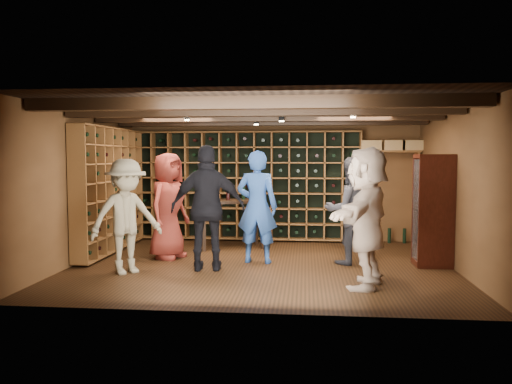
# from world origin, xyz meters

# --- Properties ---
(ground) EXTENTS (6.00, 6.00, 0.00)m
(ground) POSITION_xyz_m (0.00, 0.00, 0.00)
(ground) COLOR #331D0E
(ground) RESTS_ON ground
(room_shell) EXTENTS (6.00, 6.00, 6.00)m
(room_shell) POSITION_xyz_m (0.00, 0.05, 2.42)
(room_shell) COLOR brown
(room_shell) RESTS_ON ground
(wine_rack_back) EXTENTS (4.65, 0.30, 2.20)m
(wine_rack_back) POSITION_xyz_m (-0.52, 2.33, 1.15)
(wine_rack_back) COLOR brown
(wine_rack_back) RESTS_ON ground
(wine_rack_left) EXTENTS (0.30, 2.65, 2.20)m
(wine_rack_left) POSITION_xyz_m (-2.83, 0.82, 1.15)
(wine_rack_left) COLOR brown
(wine_rack_left) RESTS_ON ground
(crate_shelf) EXTENTS (1.20, 0.32, 2.07)m
(crate_shelf) POSITION_xyz_m (2.41, 2.32, 1.57)
(crate_shelf) COLOR brown
(crate_shelf) RESTS_ON ground
(display_cabinet) EXTENTS (0.55, 0.50, 1.75)m
(display_cabinet) POSITION_xyz_m (2.71, 0.20, 0.86)
(display_cabinet) COLOR #38120B
(display_cabinet) RESTS_ON ground
(man_blue_shirt) EXTENTS (0.72, 0.51, 1.85)m
(man_blue_shirt) POSITION_xyz_m (-0.09, 0.18, 0.92)
(man_blue_shirt) COLOR navy
(man_blue_shirt) RESTS_ON ground
(man_grey_suit) EXTENTS (0.98, 0.84, 1.73)m
(man_grey_suit) POSITION_xyz_m (1.42, 0.24, 0.87)
(man_grey_suit) COLOR black
(man_grey_suit) RESTS_ON ground
(guest_red_floral) EXTENTS (0.84, 1.03, 1.81)m
(guest_red_floral) POSITION_xyz_m (-1.64, 0.40, 0.90)
(guest_red_floral) COLOR maroon
(guest_red_floral) RESTS_ON ground
(guest_woman_black) EXTENTS (1.18, 0.61, 1.92)m
(guest_woman_black) POSITION_xyz_m (-0.78, -0.46, 0.96)
(guest_woman_black) COLOR black
(guest_woman_black) RESTS_ON ground
(guest_khaki) EXTENTS (1.24, 1.22, 1.71)m
(guest_khaki) POSITION_xyz_m (-1.96, -0.76, 0.85)
(guest_khaki) COLOR #7B7055
(guest_khaki) RESTS_ON ground
(guest_beige) EXTENTS (1.10, 1.82, 1.88)m
(guest_beige) POSITION_xyz_m (1.52, -1.20, 0.94)
(guest_beige) COLOR tan
(guest_beige) RESTS_ON ground
(tasting_table) EXTENTS (1.35, 0.98, 1.20)m
(tasting_table) POSITION_xyz_m (-0.71, 1.48, 0.81)
(tasting_table) COLOR black
(tasting_table) RESTS_ON ground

